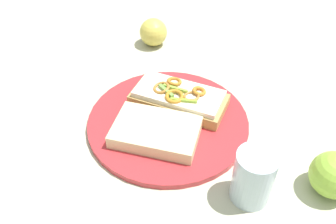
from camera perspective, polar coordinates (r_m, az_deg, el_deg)
The scene contains 7 objects.
ground_plane at distance 0.72m, azimuth -0.00°, elevation -1.88°, with size 2.00×2.00×0.00m, color #B6B59C.
plate at distance 0.72m, azimuth -0.00°, elevation -1.53°, with size 0.31×0.31×0.01m, color #B62D33.
sandwich at distance 0.74m, azimuth 1.52°, elevation 2.27°, with size 0.10×0.19×0.04m.
bread_slice_side at distance 0.67m, azimuth -1.68°, elevation -3.09°, with size 0.16×0.10×0.03m, color beige.
apple_0 at distance 0.94m, azimuth -2.29°, elevation 12.26°, with size 0.07×0.07×0.07m, color gold.
apple_1 at distance 0.65m, azimuth 24.31°, elevation -8.87°, with size 0.08×0.08×0.08m, color #90BE3C.
drinking_glass at distance 0.59m, azimuth 13.09°, elevation -9.79°, with size 0.06×0.06×0.10m, color silver.
Camera 1 is at (0.46, 0.23, 0.51)m, focal length 39.32 mm.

